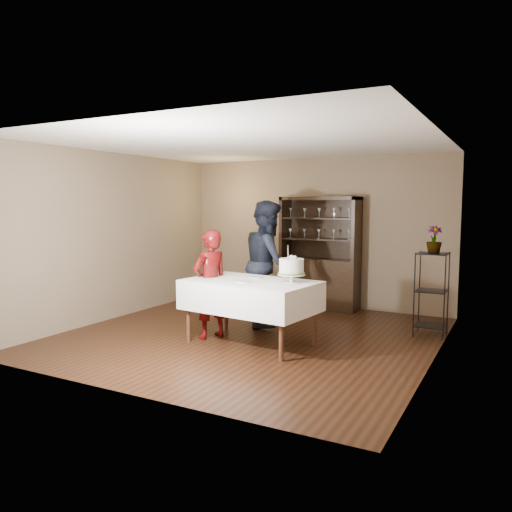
% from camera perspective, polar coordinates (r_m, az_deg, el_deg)
% --- Properties ---
extents(floor, '(5.00, 5.00, 0.00)m').
position_cam_1_polar(floor, '(7.22, -0.74, -9.07)').
color(floor, black).
rests_on(floor, ground).
extents(ceiling, '(5.00, 5.00, 0.00)m').
position_cam_1_polar(ceiling, '(7.02, -0.77, 12.73)').
color(ceiling, silver).
rests_on(ceiling, back_wall).
extents(back_wall, '(5.00, 0.02, 2.70)m').
position_cam_1_polar(back_wall, '(9.26, 6.73, 2.70)').
color(back_wall, '#74614B').
rests_on(back_wall, floor).
extents(wall_left, '(0.02, 5.00, 2.70)m').
position_cam_1_polar(wall_left, '(8.48, -15.73, 2.21)').
color(wall_left, '#74614B').
rests_on(wall_left, floor).
extents(wall_right, '(0.02, 5.00, 2.70)m').
position_cam_1_polar(wall_right, '(6.19, 19.97, 0.76)').
color(wall_right, '#74614B').
rests_on(wall_right, floor).
extents(china_hutch, '(1.40, 0.48, 2.00)m').
position_cam_1_polar(china_hutch, '(9.02, 7.29, -1.77)').
color(china_hutch, black).
rests_on(china_hutch, floor).
extents(plant_etagere, '(0.42, 0.42, 1.20)m').
position_cam_1_polar(plant_etagere, '(7.49, 19.42, -3.76)').
color(plant_etagere, black).
rests_on(plant_etagere, floor).
extents(cake_table, '(1.82, 1.25, 0.86)m').
position_cam_1_polar(cake_table, '(6.67, -0.63, -4.54)').
color(cake_table, silver).
rests_on(cake_table, floor).
extents(woman, '(0.54, 0.65, 1.52)m').
position_cam_1_polar(woman, '(7.00, -5.24, -3.20)').
color(woman, '#370605').
rests_on(woman, floor).
extents(man, '(1.07, 1.16, 1.93)m').
position_cam_1_polar(man, '(7.69, 1.46, -0.82)').
color(man, black).
rests_on(man, floor).
extents(cake, '(0.41, 0.41, 0.49)m').
position_cam_1_polar(cake, '(6.46, 4.07, -1.33)').
color(cake, white).
rests_on(cake, cake_table).
extents(plate_near, '(0.21, 0.21, 0.01)m').
position_cam_1_polar(plate_near, '(6.51, -1.48, -2.94)').
color(plate_near, white).
rests_on(plate_near, cake_table).
extents(plate_far, '(0.22, 0.22, 0.01)m').
position_cam_1_polar(plate_far, '(6.86, 0.07, -2.48)').
color(plate_far, white).
rests_on(plate_far, cake_table).
extents(potted_plant, '(0.28, 0.28, 0.38)m').
position_cam_1_polar(potted_plant, '(7.43, 19.69, 1.80)').
color(potted_plant, '#4C6A32').
rests_on(potted_plant, plant_etagere).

